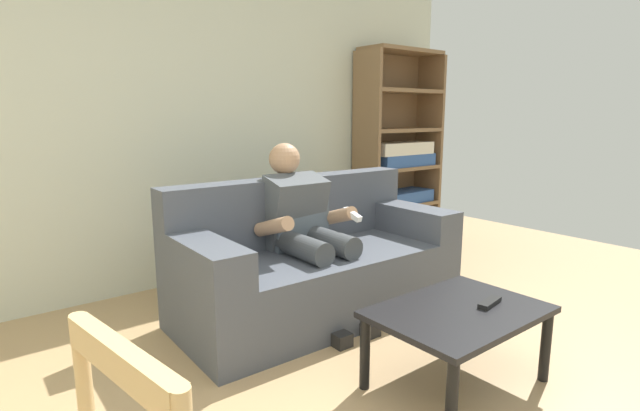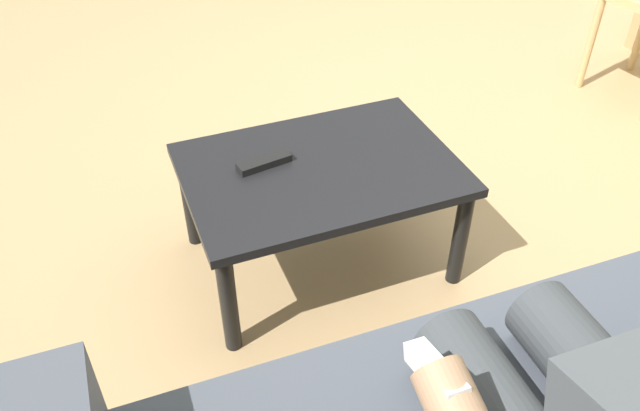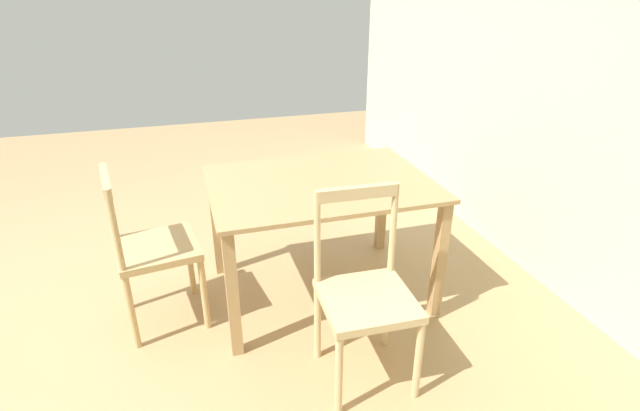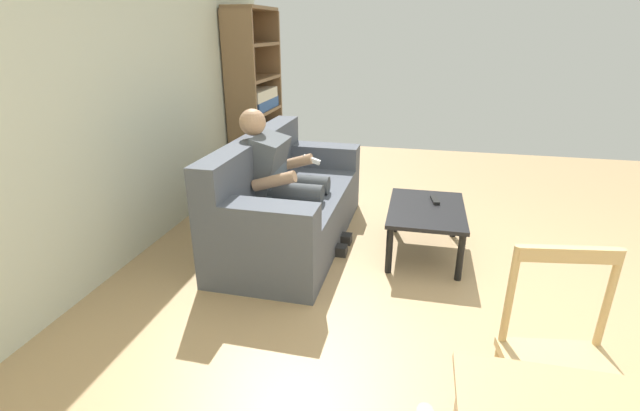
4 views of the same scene
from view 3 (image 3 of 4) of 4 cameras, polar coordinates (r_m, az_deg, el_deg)
wall_side at (r=3.36m, az=25.64°, el=13.33°), size 0.12×5.63×2.52m
dining_table at (r=2.82m, az=0.00°, el=0.77°), size 1.27×0.92×0.75m
dining_chair_near_wall at (r=2.31m, az=5.32°, el=-10.46°), size 0.44×0.44×0.95m
dining_chair_facing_couch at (r=2.81m, az=-19.21°, el=-4.86°), size 0.48×0.48×0.93m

